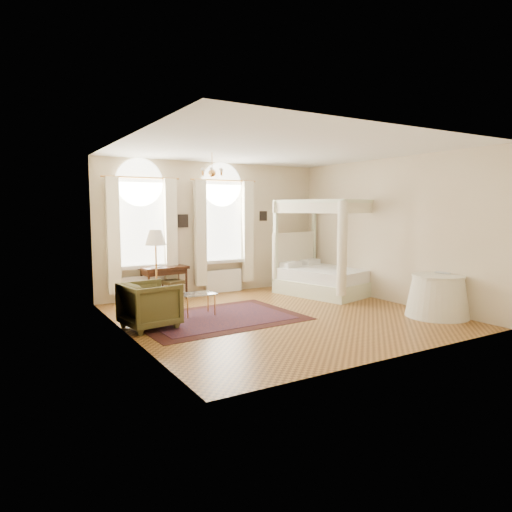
% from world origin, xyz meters
% --- Properties ---
extents(ground, '(6.00, 6.00, 0.00)m').
position_xyz_m(ground, '(0.00, 0.00, 0.00)').
color(ground, '#98652C').
rests_on(ground, ground).
extents(room_walls, '(6.00, 6.00, 6.00)m').
position_xyz_m(room_walls, '(0.00, 0.00, 1.98)').
color(room_walls, beige).
rests_on(room_walls, ground).
extents(window_left, '(1.62, 0.27, 3.29)m').
position_xyz_m(window_left, '(-1.90, 2.87, 1.49)').
color(window_left, silver).
rests_on(window_left, room_walls).
extents(window_right, '(1.62, 0.27, 3.29)m').
position_xyz_m(window_right, '(0.20, 2.87, 1.49)').
color(window_right, silver).
rests_on(window_right, room_walls).
extents(chandelier, '(0.51, 0.45, 0.50)m').
position_xyz_m(chandelier, '(-0.90, 1.20, 2.91)').
color(chandelier, '#CC8E44').
rests_on(chandelier, room_walls).
extents(wall_pictures, '(2.54, 0.03, 0.39)m').
position_xyz_m(wall_pictures, '(0.09, 2.97, 1.89)').
color(wall_pictures, black).
rests_on(wall_pictures, room_walls).
extents(canopy_bed, '(2.25, 2.54, 2.36)m').
position_xyz_m(canopy_bed, '(2.34, 1.38, 0.54)').
color(canopy_bed, beige).
rests_on(canopy_bed, ground).
extents(nightstand, '(0.44, 0.40, 0.57)m').
position_xyz_m(nightstand, '(2.70, 2.70, 0.28)').
color(nightstand, '#351C0E').
rests_on(nightstand, ground).
extents(nightstand_lamp, '(0.28, 0.28, 0.41)m').
position_xyz_m(nightstand_lamp, '(2.65, 2.67, 0.84)').
color(nightstand_lamp, '#CC8E44').
rests_on(nightstand_lamp, nightstand).
extents(writing_desk, '(1.11, 0.65, 0.80)m').
position_xyz_m(writing_desk, '(-1.45, 2.70, 0.69)').
color(writing_desk, '#351C0E').
rests_on(writing_desk, ground).
extents(laptop, '(0.36, 0.29, 0.02)m').
position_xyz_m(laptop, '(-1.67, 2.63, 0.81)').
color(laptop, black).
rests_on(laptop, writing_desk).
extents(stool, '(0.52, 0.52, 0.49)m').
position_xyz_m(stool, '(-1.32, 2.53, 0.40)').
color(stool, '#40331B').
rests_on(stool, ground).
extents(armchair, '(1.05, 1.02, 0.84)m').
position_xyz_m(armchair, '(-2.53, 0.43, 0.42)').
color(armchair, '#443F1D').
rests_on(armchair, ground).
extents(coffee_table, '(0.69, 0.50, 0.45)m').
position_xyz_m(coffee_table, '(-1.39, 0.88, 0.41)').
color(coffee_table, white).
rests_on(coffee_table, ground).
extents(floor_lamp, '(0.44, 0.44, 1.71)m').
position_xyz_m(floor_lamp, '(-1.94, 1.80, 1.46)').
color(floor_lamp, '#CC8E44').
rests_on(floor_lamp, ground).
extents(oriental_rug, '(3.27, 2.42, 0.01)m').
position_xyz_m(oriental_rug, '(-1.16, 0.46, 0.01)').
color(oriental_rug, '#39140D').
rests_on(oriental_rug, ground).
extents(side_table, '(1.23, 1.23, 0.84)m').
position_xyz_m(side_table, '(2.68, -1.65, 0.41)').
color(side_table, white).
rests_on(side_table, ground).
extents(book, '(0.29, 0.34, 0.03)m').
position_xyz_m(book, '(2.85, -1.59, 0.85)').
color(book, black).
rests_on(book, side_table).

